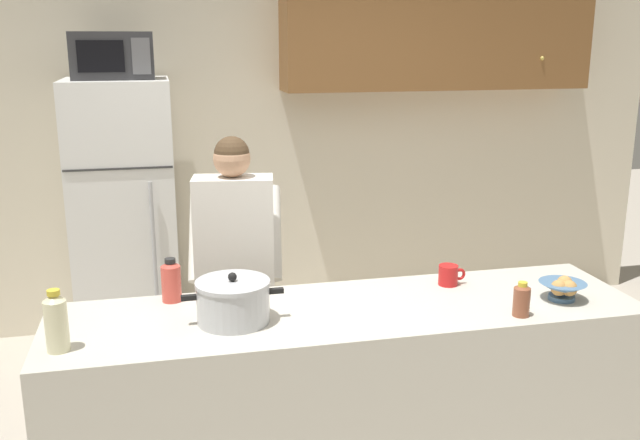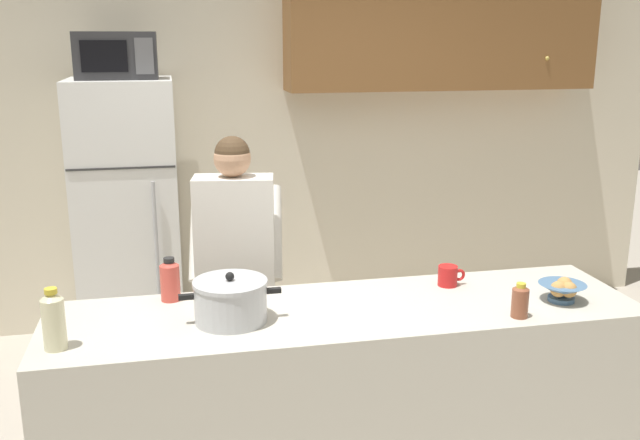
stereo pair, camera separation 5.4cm
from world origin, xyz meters
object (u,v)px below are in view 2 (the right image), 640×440
at_px(microwave, 117,55).
at_px(bottle_far_corner, 54,320).
at_px(refrigerator, 129,220).
at_px(person_near_pot, 235,253).
at_px(cooking_pot, 231,301).
at_px(coffee_mug, 448,276).
at_px(bread_bowl, 562,290).
at_px(bottle_mid_counter, 170,280).
at_px(bottle_near_edge, 520,300).

xyz_separation_m(microwave, bottle_far_corner, (-0.16, -1.99, -0.90)).
bearing_deg(refrigerator, person_near_pot, -62.31).
relative_size(microwave, bottle_far_corner, 2.02).
bearing_deg(cooking_pot, refrigerator, 104.75).
bearing_deg(refrigerator, coffee_mug, -47.65).
distance_m(person_near_pot, cooking_pot, 0.77).
bearing_deg(coffee_mug, bread_bowl, -35.85).
distance_m(microwave, bottle_mid_counter, 1.84).
height_order(bottle_near_edge, bottle_far_corner, bottle_far_corner).
bearing_deg(cooking_pot, microwave, 104.92).
height_order(refrigerator, cooking_pot, refrigerator).
height_order(microwave, person_near_pot, microwave).
relative_size(refrigerator, bread_bowl, 8.69).
bearing_deg(person_near_pot, bottle_mid_counter, -124.74).
distance_m(coffee_mug, bottle_mid_counter, 1.27).
height_order(bread_bowl, bottle_near_edge, bottle_near_edge).
bearing_deg(refrigerator, bottle_near_edge, -51.48).
xyz_separation_m(bottle_near_edge, bottle_mid_counter, (-1.41, 0.50, 0.02)).
height_order(person_near_pot, cooking_pot, person_near_pot).
bearing_deg(bottle_far_corner, microwave, 85.35).
bearing_deg(bottle_far_corner, bread_bowl, 1.39).
distance_m(microwave, bottle_near_edge, 2.82).
bearing_deg(cooking_pot, bottle_mid_counter, 129.10).
relative_size(bottle_near_edge, bottle_mid_counter, 0.76).
distance_m(cooking_pot, bread_bowl, 1.44).
height_order(refrigerator, bottle_far_corner, refrigerator).
xyz_separation_m(person_near_pot, bread_bowl, (1.34, -0.85, -0.00)).
relative_size(bottle_mid_counter, bottle_far_corner, 0.82).
height_order(refrigerator, bread_bowl, refrigerator).
height_order(microwave, coffee_mug, microwave).
distance_m(refrigerator, cooking_pot, 1.95).
bearing_deg(refrigerator, bottle_mid_counter, -80.78).
bearing_deg(bottle_near_edge, microwave, 128.81).
bearing_deg(bread_bowl, person_near_pot, 147.80).
distance_m(person_near_pot, coffee_mug, 1.09).
distance_m(coffee_mug, bottle_far_corner, 1.72).
bearing_deg(coffee_mug, microwave, 132.72).
bearing_deg(bottle_near_edge, bottle_far_corner, 177.66).
height_order(coffee_mug, bread_bowl, bread_bowl).
height_order(cooking_pot, coffee_mug, cooking_pot).
bearing_deg(microwave, bottle_near_edge, -51.19).
distance_m(cooking_pot, bottle_far_corner, 0.67).
height_order(coffee_mug, bottle_near_edge, bottle_near_edge).
height_order(cooking_pot, bread_bowl, cooking_pot).
bearing_deg(refrigerator, cooking_pot, -75.25).
relative_size(bread_bowl, bottle_near_edge, 1.40).
bearing_deg(refrigerator, bread_bowl, -45.50).
xyz_separation_m(bottle_near_edge, bottle_far_corner, (-1.83, 0.07, 0.04)).
distance_m(refrigerator, bread_bowl, 2.76).
distance_m(refrigerator, bottle_mid_counter, 1.62).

